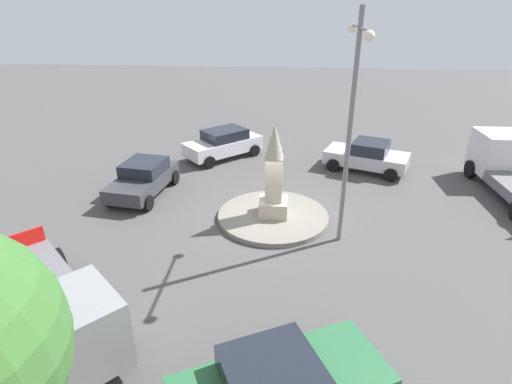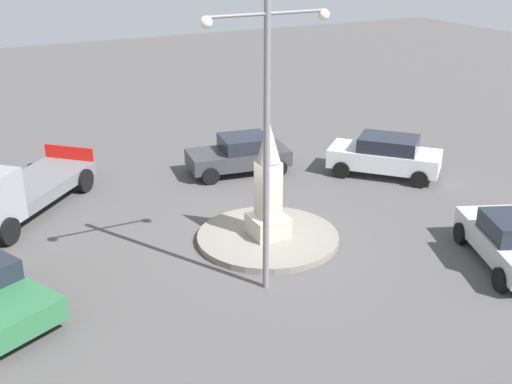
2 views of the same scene
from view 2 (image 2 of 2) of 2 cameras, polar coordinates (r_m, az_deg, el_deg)
The scene contains 7 objects.
ground_plane at distance 19.62m, azimuth 1.06°, elevation -4.29°, with size 80.00×80.00×0.00m, color #4F4C4C.
traffic_island at distance 19.58m, azimuth 1.06°, elevation -4.03°, with size 4.30×4.30×0.19m, color gray.
monument at distance 18.92m, azimuth 1.09°, elevation 0.36°, with size 1.07×1.07×3.60m.
streetlamp at distance 15.39m, azimuth 0.96°, elevation 6.44°, with size 3.25×0.28×7.61m.
car_dark_grey_near_island at distance 24.82m, azimuth -1.44°, elevation 3.38°, with size 4.04×2.42×1.45m.
car_white_approaching at distance 24.98m, azimuth 11.36°, elevation 3.21°, with size 4.05×4.18×1.54m.
truck_grey_waiting at distance 21.90m, azimuth -21.47°, elevation -0.17°, with size 5.67×5.82×2.09m.
Camera 2 is at (8.30, 15.48, 8.75)m, focal length 45.23 mm.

